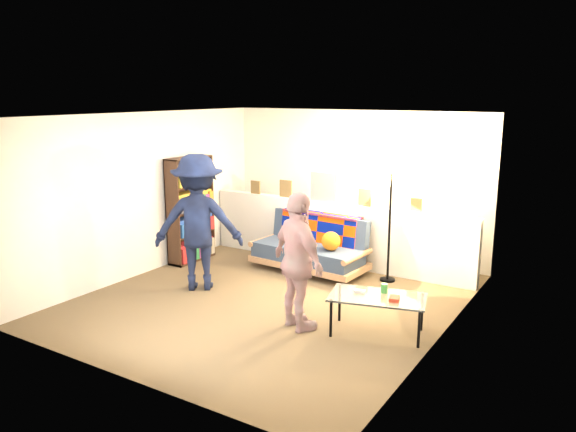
# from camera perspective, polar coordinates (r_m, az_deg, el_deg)

# --- Properties ---
(ground) EXTENTS (5.00, 5.00, 0.00)m
(ground) POSITION_cam_1_polar(r_m,az_deg,el_deg) (7.52, -1.62, -8.40)
(ground) COLOR brown
(ground) RESTS_ON ground
(room_shell) EXTENTS (4.60, 5.05, 2.45)m
(room_shell) POSITION_cam_1_polar(r_m,az_deg,el_deg) (7.49, 0.29, 4.75)
(room_shell) COLOR silver
(room_shell) RESTS_ON ground
(half_wall_ledge) EXTENTS (4.45, 0.15, 1.00)m
(half_wall_ledge) POSITION_cam_1_polar(r_m,az_deg,el_deg) (8.85, 4.78, -1.81)
(half_wall_ledge) COLOR silver
(half_wall_ledge) RESTS_ON ground
(ledge_decor) EXTENTS (2.97, 0.02, 0.45)m
(ledge_decor) POSITION_cam_1_polar(r_m,az_deg,el_deg) (8.80, 3.49, 2.63)
(ledge_decor) COLOR brown
(ledge_decor) RESTS_ON half_wall_ledge
(futon_sofa) EXTENTS (1.81, 0.96, 0.76)m
(futon_sofa) POSITION_cam_1_polar(r_m,az_deg,el_deg) (8.58, 2.44, -3.27)
(futon_sofa) COLOR #A1734E
(futon_sofa) RESTS_ON ground
(bookshelf) EXTENTS (0.28, 0.84, 1.68)m
(bookshelf) POSITION_cam_1_polar(r_m,az_deg,el_deg) (9.12, -9.88, 0.32)
(bookshelf) COLOR #311B10
(bookshelf) RESTS_ON ground
(coffee_table) EXTENTS (1.18, 0.84, 0.55)m
(coffee_table) POSITION_cam_1_polar(r_m,az_deg,el_deg) (6.43, 9.16, -8.28)
(coffee_table) COLOR black
(coffee_table) RESTS_ON ground
(floor_lamp) EXTENTS (0.32, 0.30, 1.63)m
(floor_lamp) POSITION_cam_1_polar(r_m,az_deg,el_deg) (8.05, 10.55, 1.36)
(floor_lamp) COLOR black
(floor_lamp) RESTS_ON ground
(person_left) EXTENTS (1.39, 1.26, 1.87)m
(person_left) POSITION_cam_1_polar(r_m,az_deg,el_deg) (7.76, -9.11, -0.65)
(person_left) COLOR black
(person_left) RESTS_ON ground
(person_right) EXTENTS (1.01, 0.80, 1.61)m
(person_right) POSITION_cam_1_polar(r_m,az_deg,el_deg) (6.36, 1.06, -4.69)
(person_right) COLOR pink
(person_right) RESTS_ON ground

